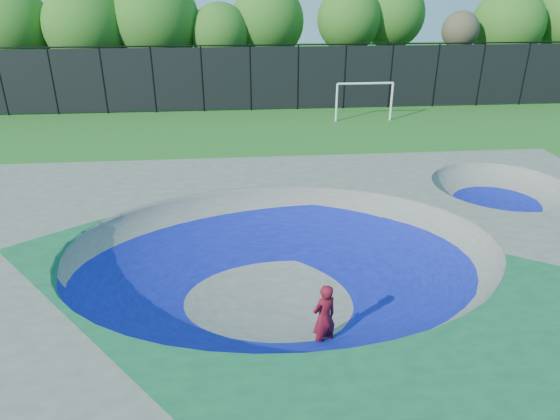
% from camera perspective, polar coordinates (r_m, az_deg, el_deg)
% --- Properties ---
extents(ground, '(120.00, 120.00, 0.00)m').
position_cam_1_polar(ground, '(13.24, 0.27, -9.78)').
color(ground, '#1F601A').
rests_on(ground, ground).
extents(skate_deck, '(22.00, 14.00, 1.50)m').
position_cam_1_polar(skate_deck, '(12.83, 0.27, -7.01)').
color(skate_deck, gray).
rests_on(skate_deck, ground).
extents(skater, '(0.71, 0.61, 1.64)m').
position_cam_1_polar(skater, '(11.14, 5.06, -12.16)').
color(skater, red).
rests_on(skater, ground).
extents(skateboard, '(0.77, 0.61, 0.05)m').
position_cam_1_polar(skateboard, '(11.64, 4.91, -15.31)').
color(skateboard, black).
rests_on(skateboard, ground).
extents(soccer_goal, '(3.40, 0.12, 2.24)m').
position_cam_1_polar(soccer_goal, '(30.20, 9.66, 12.91)').
color(soccer_goal, white).
rests_on(soccer_goal, ground).
extents(fence, '(48.09, 0.09, 4.04)m').
position_cam_1_polar(fence, '(32.35, -3.39, 14.93)').
color(fence, black).
rests_on(fence, ground).
extents(treeline, '(53.00, 6.56, 8.11)m').
position_cam_1_polar(treeline, '(37.30, -6.21, 20.41)').
color(treeline, '#4A3425').
rests_on(treeline, ground).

